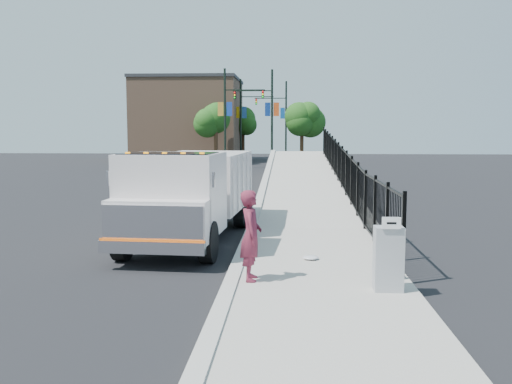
{
  "coord_description": "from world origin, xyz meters",
  "views": [
    {
      "loc": [
        1.18,
        -13.77,
        3.24
      ],
      "look_at": [
        0.25,
        2.0,
        1.48
      ],
      "focal_mm": 40.0,
      "sensor_mm": 36.0,
      "label": 1
    }
  ],
  "objects": [
    {
      "name": "worker",
      "position": [
        0.4,
        -2.27,
        1.06
      ],
      "size": [
        0.49,
        0.71,
        1.88
      ],
      "primitive_type": "imported",
      "rotation": [
        0.0,
        0.0,
        1.63
      ],
      "color": "maroon",
      "rests_on": "sidewalk"
    },
    {
      "name": "arrow_sign",
      "position": [
        3.1,
        -3.09,
        1.48
      ],
      "size": [
        0.35,
        0.04,
        0.22
      ],
      "primitive_type": "cube",
      "color": "white",
      "rests_on": "utility_cabinet"
    },
    {
      "name": "building",
      "position": [
        -9.0,
        44.0,
        4.0
      ],
      "size": [
        10.0,
        10.0,
        8.0
      ],
      "primitive_type": "cube",
      "color": "#8C664C",
      "rests_on": "ground"
    },
    {
      "name": "debris",
      "position": [
        1.71,
        -0.32,
        0.17
      ],
      "size": [
        0.38,
        0.38,
        0.1
      ],
      "primitive_type": "ellipsoid",
      "color": "silver",
      "rests_on": "sidewalk"
    },
    {
      "name": "light_pole_1",
      "position": [
        -0.57,
        33.06,
        4.36
      ],
      "size": [
        3.77,
        0.22,
        8.0
      ],
      "color": "black",
      "rests_on": "ground"
    },
    {
      "name": "light_pole_2",
      "position": [
        -3.27,
        41.83,
        4.36
      ],
      "size": [
        3.78,
        0.22,
        8.0
      ],
      "color": "black",
      "rests_on": "ground"
    },
    {
      "name": "light_pole_0",
      "position": [
        -3.7,
        32.06,
        4.36
      ],
      "size": [
        3.77,
        0.22,
        8.0
      ],
      "color": "black",
      "rests_on": "ground"
    },
    {
      "name": "truck",
      "position": [
        -1.66,
        2.44,
        1.5
      ],
      "size": [
        3.04,
        7.96,
        2.67
      ],
      "rotation": [
        0.0,
        0.0,
        -0.07
      ],
      "color": "black",
      "rests_on": "ground"
    },
    {
      "name": "curb",
      "position": [
        0.0,
        -2.0,
        0.08
      ],
      "size": [
        0.3,
        12.0,
        0.16
      ],
      "primitive_type": "cube",
      "color": "#ADAAA3",
      "rests_on": "ground"
    },
    {
      "name": "tree_1",
      "position": [
        2.32,
        39.47,
        3.95
      ],
      "size": [
        2.63,
        2.63,
        5.32
      ],
      "color": "#382314",
      "rests_on": "ground"
    },
    {
      "name": "tree_0",
      "position": [
        -5.33,
        36.56,
        3.95
      ],
      "size": [
        2.74,
        2.74,
        5.37
      ],
      "color": "#382314",
      "rests_on": "ground"
    },
    {
      "name": "utility_cabinet",
      "position": [
        3.1,
        -2.87,
        0.75
      ],
      "size": [
        0.55,
        0.4,
        1.25
      ],
      "primitive_type": "cube",
      "color": "gray",
      "rests_on": "sidewalk"
    },
    {
      "name": "sidewalk",
      "position": [
        1.93,
        -2.0,
        0.06
      ],
      "size": [
        3.55,
        12.0,
        0.12
      ],
      "primitive_type": "cube",
      "color": "#9E998E",
      "rests_on": "ground"
    },
    {
      "name": "ramp",
      "position": [
        2.12,
        16.0,
        0.0
      ],
      "size": [
        3.95,
        24.06,
        3.19
      ],
      "primitive_type": "cube",
      "rotation": [
        0.06,
        0.0,
        0.0
      ],
      "color": "#9E998E",
      "rests_on": "ground"
    },
    {
      "name": "light_pole_3",
      "position": [
        0.5,
        44.73,
        4.36
      ],
      "size": [
        3.78,
        0.22,
        8.0
      ],
      "color": "black",
      "rests_on": "ground"
    },
    {
      "name": "tree_2",
      "position": [
        -3.71,
        46.36,
        3.95
      ],
      "size": [
        2.64,
        2.64,
        5.32
      ],
      "color": "#382314",
      "rests_on": "ground"
    },
    {
      "name": "iron_fence",
      "position": [
        3.55,
        12.0,
        0.9
      ],
      "size": [
        0.1,
        28.0,
        1.8
      ],
      "primitive_type": "cube",
      "color": "black",
      "rests_on": "ground"
    },
    {
      "name": "ground",
      "position": [
        0.0,
        0.0,
        0.0
      ],
      "size": [
        120.0,
        120.0,
        0.0
      ],
      "primitive_type": "plane",
      "color": "black",
      "rests_on": "ground"
    }
  ]
}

